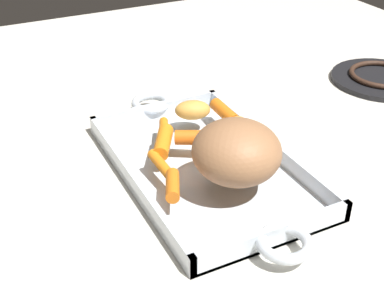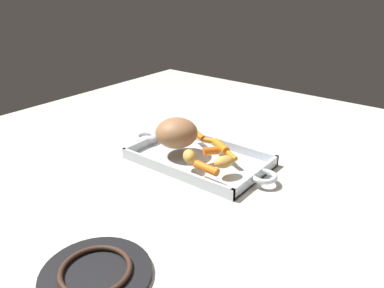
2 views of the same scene
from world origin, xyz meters
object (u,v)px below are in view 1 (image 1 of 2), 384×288
baby_carrot_southeast (161,165)px  baby_carrot_northeast (164,127)px  potato_golden_small (193,110)px  baby_carrot_southwest (225,112)px  baby_carrot_long (173,185)px  baby_carrot_northwest (189,137)px  roasting_dish (204,167)px  pork_roast (237,152)px  potato_near_roast (237,129)px  stove_burner_rear (381,78)px  baby_carrot_center_left (163,142)px

baby_carrot_southeast → baby_carrot_northeast: (0.10, -0.05, -0.00)m
potato_golden_small → baby_carrot_southwest: bearing=-114.0°
baby_carrot_long → baby_carrot_northwest: baby_carrot_northwest is taller
roasting_dish → pork_roast: (-0.07, -0.01, 0.06)m
baby_carrot_long → baby_carrot_northeast: baby_carrot_long is taller
potato_golden_small → potato_near_roast: bearing=-159.9°
pork_roast → baby_carrot_long: size_ratio=2.06×
baby_carrot_northwest → potato_golden_small: size_ratio=0.73×
pork_roast → baby_carrot_southeast: (0.06, 0.08, -0.03)m
potato_golden_small → stove_burner_rear: potato_golden_small is taller
baby_carrot_center_left → potato_near_roast: potato_near_roast is taller
baby_carrot_southwest → potato_golden_small: (0.02, 0.05, 0.01)m
baby_carrot_southeast → baby_carrot_southwest: bearing=-59.0°
roasting_dish → baby_carrot_southeast: baby_carrot_southeast is taller
roasting_dish → baby_carrot_southwest: size_ratio=6.91×
baby_carrot_southwest → stove_burner_rear: (0.04, -0.38, -0.03)m
pork_roast → baby_carrot_long: (0.01, 0.09, -0.03)m
baby_carrot_center_left → baby_carrot_southwest: bearing=-71.5°
roasting_dish → baby_carrot_center_left: 0.07m
potato_near_roast → potato_golden_small: potato_near_roast is taller
baby_carrot_southwest → potato_golden_small: bearing=66.0°
baby_carrot_southeast → potato_golden_small: (0.11, -0.11, 0.01)m
baby_carrot_center_left → potato_golden_small: 0.10m
baby_carrot_southeast → stove_burner_rear: (0.13, -0.54, -0.03)m
baby_carrot_long → baby_carrot_center_left: bearing=-17.4°
baby_carrot_southwest → baby_carrot_northeast: 0.11m
baby_carrot_southeast → baby_carrot_northeast: 0.11m
baby_carrot_southeast → roasting_dish: bearing=-84.1°
baby_carrot_long → stove_burner_rear: 0.58m
baby_carrot_long → roasting_dish: bearing=-52.4°
baby_carrot_southeast → potato_near_roast: potato_near_roast is taller
baby_carrot_center_left → potato_near_roast: bearing=-101.8°
roasting_dish → potato_golden_small: bearing=-17.6°
pork_roast → baby_carrot_long: 0.09m
baby_carrot_center_left → pork_roast: bearing=-153.7°
baby_carrot_center_left → potato_golden_small: bearing=-51.5°
pork_roast → baby_carrot_long: pork_roast is taller
roasting_dish → baby_carrot_southeast: (-0.01, 0.07, 0.03)m
roasting_dish → potato_near_roast: 0.08m
roasting_dish → potato_near_roast: bearing=-74.6°
baby_carrot_center_left → baby_carrot_southeast: bearing=153.1°
baby_carrot_center_left → stove_burner_rear: baby_carrot_center_left is taller
roasting_dish → baby_carrot_southwest: 0.12m
roasting_dish → potato_near_roast: (0.02, -0.07, 0.04)m
baby_carrot_southwest → baby_carrot_northeast: size_ratio=1.60×
baby_carrot_long → baby_carrot_northeast: 0.16m
baby_carrot_northeast → potato_near_roast: potato_near_roast is taller
pork_roast → baby_carrot_southwest: pork_roast is taller
baby_carrot_southwest → potato_golden_small: potato_golden_small is taller
baby_carrot_southeast → baby_carrot_northwest: bearing=-56.2°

